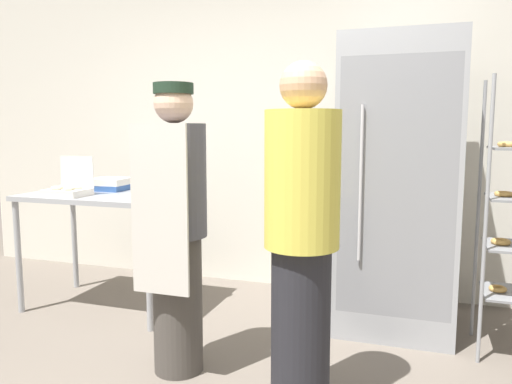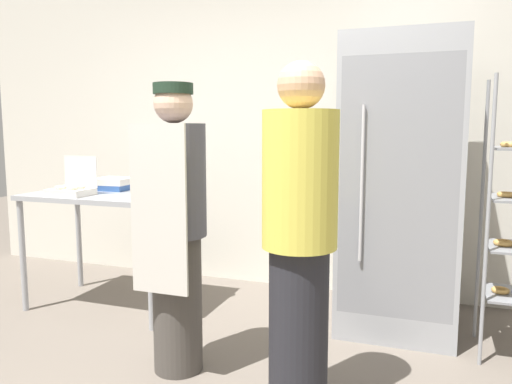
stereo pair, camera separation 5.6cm
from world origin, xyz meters
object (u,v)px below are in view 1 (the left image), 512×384
at_px(refrigerator, 399,186).
at_px(binder_stack, 110,184).
at_px(person_baker, 176,226).
at_px(donut_box, 68,189).
at_px(blender_pitcher, 167,179).
at_px(person_customer, 302,238).

bearing_deg(refrigerator, binder_stack, -177.57).
xyz_separation_m(refrigerator, person_baker, (-1.11, -1.04, -0.14)).
bearing_deg(binder_stack, refrigerator, 2.43).
relative_size(donut_box, person_baker, 0.18).
xyz_separation_m(blender_pitcher, person_baker, (0.49, -0.81, -0.16)).
bearing_deg(refrigerator, person_customer, -107.47).
bearing_deg(binder_stack, person_baker, -41.54).
bearing_deg(refrigerator, blender_pitcher, -171.81).
xyz_separation_m(donut_box, blender_pitcher, (0.66, 0.25, 0.08)).
bearing_deg(person_customer, donut_box, 159.30).
distance_m(blender_pitcher, binder_stack, 0.60).
bearing_deg(donut_box, blender_pitcher, 20.64).
relative_size(donut_box, binder_stack, 1.03).
height_order(refrigerator, person_baker, refrigerator).
xyz_separation_m(blender_pitcher, binder_stack, (-0.58, 0.14, -0.07)).
bearing_deg(blender_pitcher, refrigerator, 8.19).
xyz_separation_m(donut_box, person_baker, (1.15, -0.56, -0.09)).
bearing_deg(binder_stack, donut_box, -102.46).
distance_m(binder_stack, person_baker, 1.43).
distance_m(donut_box, person_baker, 1.28).
xyz_separation_m(binder_stack, person_customer, (1.80, -1.10, -0.07)).
bearing_deg(person_baker, person_customer, -12.07).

